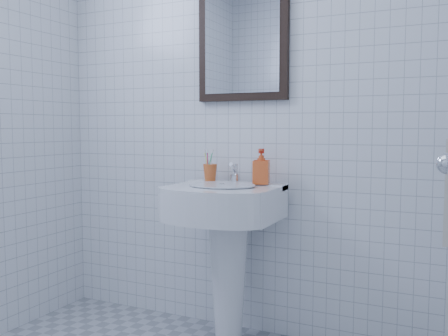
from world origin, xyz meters
The scene contains 6 objects.
wall_back centered at (0.00, 1.20, 1.25)m, with size 2.20×0.02×2.50m, color white.
washbasin centered at (0.02, 0.98, 0.55)m, with size 0.53×0.39×0.82m.
faucet centered at (0.02, 1.08, 0.86)m, with size 0.04×0.09×0.11m.
toothbrush_cup centered at (-0.13, 1.10, 0.86)m, with size 0.07×0.07×0.09m, color #CD5924, non-canonical shape.
soap_dispenser centered at (0.17, 1.08, 0.90)m, with size 0.08×0.08×0.18m, color red.
wall_mirror centered at (0.02, 1.18, 1.55)m, with size 0.50×0.04×0.62m.
Camera 1 is at (1.07, -1.25, 1.10)m, focal length 40.00 mm.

